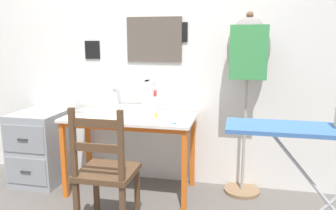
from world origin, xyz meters
TOP-DOWN VIEW (x-y plane):
  - ground_plane at (0.00, 0.00)m, footprint 14.00×14.00m
  - wall_back at (0.00, 0.62)m, footprint 10.00×0.07m
  - sewing_table at (0.00, 0.26)m, footprint 1.14×0.56m
  - sewing_machine at (0.03, 0.40)m, footprint 0.39×0.18m
  - fabric_bowl at (-0.42, 0.14)m, footprint 0.15×0.15m
  - scissors at (0.47, 0.11)m, footprint 0.15×0.08m
  - thread_spool_near_machine at (0.24, 0.28)m, footprint 0.03×0.03m
  - thread_spool_mid_table at (0.29, 0.32)m, footprint 0.03×0.03m
  - wooden_chair at (0.03, -0.35)m, footprint 0.40×0.38m
  - filing_cabinet at (-0.93, 0.33)m, footprint 0.45×0.55m
  - dress_form at (1.00, 0.47)m, footprint 0.36×0.32m
  - ironing_board at (1.47, -0.49)m, footprint 1.21×0.31m

SIDE VIEW (x-z plane):
  - ground_plane at x=0.00m, z-range 0.00..0.00m
  - filing_cabinet at x=-0.93m, z-range 0.00..0.69m
  - wooden_chair at x=0.03m, z-range -0.03..0.91m
  - sewing_table at x=0.00m, z-range 0.27..0.98m
  - scissors at x=0.47m, z-range 0.71..0.72m
  - thread_spool_mid_table at x=0.29m, z-range 0.71..0.75m
  - thread_spool_near_machine at x=0.24m, z-range 0.71..0.75m
  - fabric_bowl at x=-0.42m, z-range 0.71..0.75m
  - ironing_board at x=1.47m, z-range 0.39..1.28m
  - sewing_machine at x=0.03m, z-range 0.69..1.02m
  - dress_form at x=1.00m, z-range 0.41..2.02m
  - wall_back at x=0.00m, z-range 0.00..2.55m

